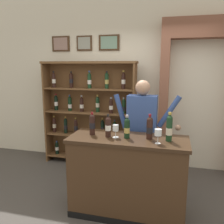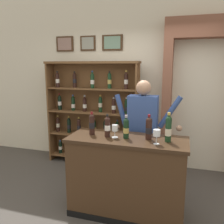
# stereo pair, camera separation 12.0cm
# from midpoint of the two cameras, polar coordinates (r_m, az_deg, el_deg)

# --- Properties ---
(ground_plane) EXTENTS (14.00, 14.00, 0.02)m
(ground_plane) POSITION_cam_midpoint_polar(r_m,az_deg,el_deg) (3.36, 1.35, -22.61)
(ground_plane) COLOR #47423D
(back_wall) EXTENTS (12.00, 0.19, 3.55)m
(back_wall) POSITION_cam_midpoint_polar(r_m,az_deg,el_deg) (4.50, 7.51, 10.02)
(back_wall) COLOR beige
(back_wall) RESTS_ON ground
(wine_shelf) EXTENTS (1.76, 0.30, 1.93)m
(wine_shelf) POSITION_cam_midpoint_polar(r_m,az_deg,el_deg) (4.46, -3.87, 0.18)
(wine_shelf) COLOR brown
(wine_shelf) RESTS_ON ground
(archway_doorway) EXTENTS (1.34, 0.45, 2.61)m
(archway_doorway) POSITION_cam_midpoint_polar(r_m,az_deg,el_deg) (4.34, 21.86, 5.45)
(archway_doorway) COLOR brown
(archway_doorway) RESTS_ON ground
(tasting_counter) EXTENTS (1.43, 0.58, 1.00)m
(tasting_counter) POSITION_cam_midpoint_polar(r_m,az_deg,el_deg) (3.07, 4.68, -15.16)
(tasting_counter) COLOR #422B19
(tasting_counter) RESTS_ON ground
(shopkeeper) EXTENTS (0.95, 0.22, 1.66)m
(shopkeeper) POSITION_cam_midpoint_polar(r_m,az_deg,el_deg) (3.36, 8.40, -3.31)
(shopkeeper) COLOR #2D3347
(shopkeeper) RESTS_ON ground
(tasting_bottle_vin_santo) EXTENTS (0.07, 0.07, 0.29)m
(tasting_bottle_vin_santo) POSITION_cam_midpoint_polar(r_m,az_deg,el_deg) (2.99, -3.69, -2.82)
(tasting_bottle_vin_santo) COLOR black
(tasting_bottle_vin_santo) RESTS_ON tasting_counter
(tasting_bottle_bianco) EXTENTS (0.07, 0.07, 0.28)m
(tasting_bottle_bianco) POSITION_cam_midpoint_polar(r_m,az_deg,el_deg) (2.89, 0.09, -3.44)
(tasting_bottle_bianco) COLOR black
(tasting_bottle_bianco) RESTS_ON tasting_counter
(tasting_bottle_chianti) EXTENTS (0.07, 0.07, 0.28)m
(tasting_bottle_chianti) POSITION_cam_midpoint_polar(r_m,az_deg,el_deg) (2.84, 4.60, -3.78)
(tasting_bottle_chianti) COLOR black
(tasting_bottle_chianti) RESTS_ON tasting_counter
(tasting_bottle_grappa) EXTENTS (0.08, 0.08, 0.30)m
(tasting_bottle_grappa) POSITION_cam_midpoint_polar(r_m,az_deg,el_deg) (2.83, 10.01, -3.78)
(tasting_bottle_grappa) COLOR black
(tasting_bottle_grappa) RESTS_ON tasting_counter
(tasting_bottle_brunello) EXTENTS (0.07, 0.07, 0.34)m
(tasting_bottle_brunello) POSITION_cam_midpoint_polar(r_m,az_deg,el_deg) (2.79, 14.56, -3.80)
(tasting_bottle_brunello) COLOR #19381E
(tasting_bottle_brunello) RESTS_ON tasting_counter
(wine_glass_right) EXTENTS (0.07, 0.07, 0.16)m
(wine_glass_right) POSITION_cam_midpoint_polar(r_m,az_deg,el_deg) (2.86, 1.88, -4.00)
(wine_glass_right) COLOR silver
(wine_glass_right) RESTS_ON tasting_counter
(wine_glass_left) EXTENTS (0.08, 0.08, 0.17)m
(wine_glass_left) POSITION_cam_midpoint_polar(r_m,az_deg,el_deg) (2.68, 11.93, -5.03)
(wine_glass_left) COLOR silver
(wine_glass_left) RESTS_ON tasting_counter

